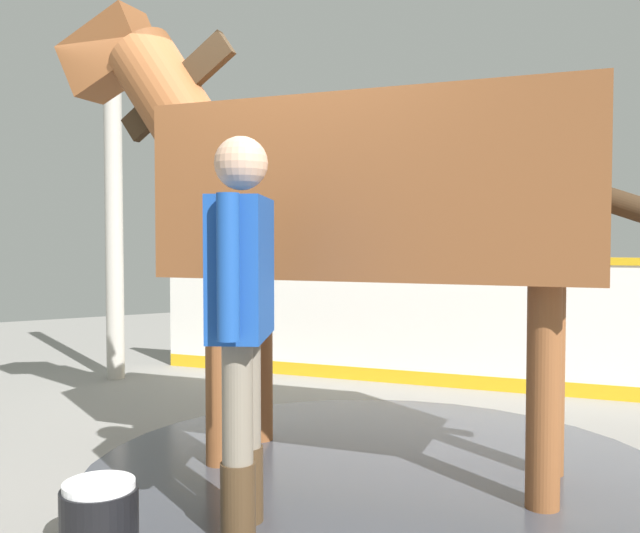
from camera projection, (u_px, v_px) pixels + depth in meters
The scene contains 7 objects.
ground_plane at pixel (321, 457), 4.06m from camera, with size 16.00×16.00×0.02m, color gray.
wet_patch at pixel (381, 468), 3.82m from camera, with size 3.27×3.27×0.00m, color #42444C.
barrier_wall at pixel (455, 327), 5.89m from camera, with size 4.57×3.52×1.13m.
roof_post_near at pixel (114, 203), 6.23m from camera, with size 0.16×0.16×3.19m, color #B7B2A8.
horse at pixel (358, 190), 3.81m from camera, with size 3.07×2.46×2.73m.
handler at pixel (242, 304), 2.97m from camera, with size 0.58×0.46×1.72m.
wash_bucket at pixel (99, 517), 2.81m from camera, with size 0.31×0.31×0.29m.
Camera 1 is at (3.42, -2.08, 1.28)m, focal length 38.70 mm.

